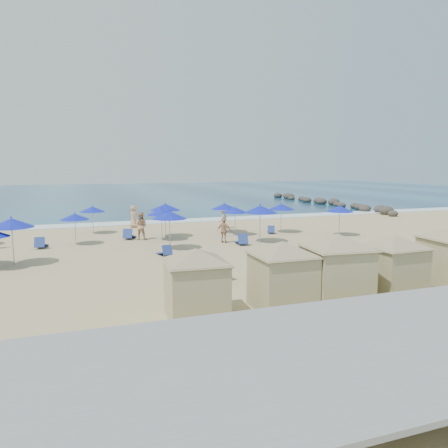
{
  "coord_description": "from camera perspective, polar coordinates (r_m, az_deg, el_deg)",
  "views": [
    {
      "loc": [
        -7.08,
        -22.73,
        5.14
      ],
      "look_at": [
        2.26,
        3.0,
        1.38
      ],
      "focal_mm": 35.0,
      "sensor_mm": 36.0,
      "label": 1
    }
  ],
  "objects": [
    {
      "name": "trash_bin",
      "position": [
        19.46,
        -0.71,
        -6.35
      ],
      "size": [
        0.96,
        0.96,
        0.75
      ],
      "primitive_type": "cube",
      "rotation": [
        0.0,
        0.0,
        0.33
      ],
      "color": "black",
      "rests_on": "ground"
    },
    {
      "name": "umbrella_3",
      "position": [
        24.57,
        -26.01,
        0.13
      ],
      "size": [
        2.22,
        2.22,
        2.53
      ],
      "color": "#A5A8AD",
      "rests_on": "ground"
    },
    {
      "name": "umbrella_4",
      "position": [
        33.76,
        -16.82,
        1.86
      ],
      "size": [
        1.86,
        1.86,
        2.12
      ],
      "color": "#A5A8AD",
      "rests_on": "ground"
    },
    {
      "name": "cabana_1",
      "position": [
        15.67,
        7.68,
        -5.51
      ],
      "size": [
        4.31,
        4.31,
        2.7
      ],
      "color": "tan",
      "rests_on": "ground"
    },
    {
      "name": "umbrella_7",
      "position": [
        31.56,
        1.46,
        1.84
      ],
      "size": [
        1.88,
        1.88,
        2.14
      ],
      "color": "#A5A8AD",
      "rests_on": "ground"
    },
    {
      "name": "cabana_3",
      "position": [
        18.31,
        21.26,
        -4.1
      ],
      "size": [
        4.26,
        4.26,
        2.67
      ],
      "color": "tan",
      "rests_on": "ground"
    },
    {
      "name": "umbrella_10",
      "position": [
        33.1,
        7.5,
        2.25
      ],
      "size": [
        2.0,
        2.0,
        2.27
      ],
      "color": "#A5A8AD",
      "rests_on": "ground"
    },
    {
      "name": "umbrella_13",
      "position": [
        30.97,
        -7.69,
        2.21
      ],
      "size": [
        2.18,
        2.18,
        2.48
      ],
      "color": "#A5A8AD",
      "rests_on": "ground"
    },
    {
      "name": "umbrella_9",
      "position": [
        32.78,
        0.06,
        2.32
      ],
      "size": [
        2.03,
        2.03,
        2.31
      ],
      "color": "#A5A8AD",
      "rests_on": "ground"
    },
    {
      "name": "seawall",
      "position": [
        12.47,
        16.81,
        -13.63
      ],
      "size": [
        160.0,
        6.1,
        1.22
      ],
      "color": "gray",
      "rests_on": "ground"
    },
    {
      "name": "umbrella_2",
      "position": [
        29.41,
        -18.92,
        0.91
      ],
      "size": [
        1.85,
        1.85,
        2.1
      ],
      "color": "#A5A8AD",
      "rests_on": "ground"
    },
    {
      "name": "beachgoer_3",
      "position": [
        35.13,
        -0.1,
        0.76
      ],
      "size": [
        1.19,
        1.18,
        1.65
      ],
      "primitive_type": "imported",
      "rotation": [
        0.0,
        0.0,
        3.93
      ],
      "color": "tan",
      "rests_on": "ground"
    },
    {
      "name": "rock_jetty",
      "position": [
        57.08,
        13.14,
        2.81
      ],
      "size": [
        2.56,
        26.66,
        0.96
      ],
      "color": "#2D2825",
      "rests_on": "ground"
    },
    {
      "name": "cabana_2",
      "position": [
        16.62,
        14.5,
        -4.54
      ],
      "size": [
        4.58,
        4.58,
        2.89
      ],
      "color": "tan",
      "rests_on": "ground"
    },
    {
      "name": "umbrella_11",
      "position": [
        32.45,
        14.88,
        1.93
      ],
      "size": [
        1.99,
        1.99,
        2.26
      ],
      "color": "#A5A8AD",
      "rests_on": "ground"
    },
    {
      "name": "beach_chair_5",
      "position": [
        32.83,
        6.15,
        -0.85
      ],
      "size": [
        0.93,
        1.26,
        0.63
      ],
      "color": "navy",
      "rests_on": "ground"
    },
    {
      "name": "beach_chair_3",
      "position": [
        24.92,
        -7.7,
        -3.61
      ],
      "size": [
        0.74,
        1.3,
        0.67
      ],
      "color": "navy",
      "rests_on": "ground"
    },
    {
      "name": "ground",
      "position": [
        24.36,
        -2.6,
        -4.38
      ],
      "size": [
        160.0,
        160.0,
        0.0
      ],
      "primitive_type": "plane",
      "color": "tan",
      "rests_on": "ground"
    },
    {
      "name": "beachgoer_4",
      "position": [
        36.34,
        -11.75,
        0.97
      ],
      "size": [
        0.79,
        1.01,
        1.83
      ],
      "primitive_type": "imported",
      "rotation": [
        0.0,
        0.0,
        1.83
      ],
      "color": "tan",
      "rests_on": "ground"
    },
    {
      "name": "surf_line",
      "position": [
        39.21,
        -9.38,
        0.24
      ],
      "size": [
        160.0,
        2.5,
        0.08
      ],
      "primitive_type": "cube",
      "color": "white",
      "rests_on": "ground"
    },
    {
      "name": "umbrella_6",
      "position": [
        26.43,
        -7.13,
        1.17
      ],
      "size": [
        2.14,
        2.14,
        2.43
      ],
      "color": "#A5A8AD",
      "rests_on": "ground"
    },
    {
      "name": "ocean",
      "position": [
        78.22,
        -14.76,
        3.81
      ],
      "size": [
        160.0,
        80.0,
        0.06
      ],
      "primitive_type": "cube",
      "color": "navy",
      "rests_on": "ground"
    },
    {
      "name": "umbrella_5",
      "position": [
        29.72,
        -8.15,
        1.59
      ],
      "size": [
        1.99,
        1.99,
        2.26
      ],
      "color": "#A5A8AD",
      "rests_on": "ground"
    },
    {
      "name": "beach_chair_1",
      "position": [
        29.21,
        -22.81,
        -2.42
      ],
      "size": [
        0.8,
        1.43,
        0.75
      ],
      "color": "navy",
      "rests_on": "ground"
    },
    {
      "name": "beachgoer_1",
      "position": [
        30.38,
        -10.84,
        -0.26
      ],
      "size": [
        1.13,
        1.03,
        1.9
      ],
      "primitive_type": "imported",
      "rotation": [
        0.0,
        0.0,
        2.73
      ],
      "color": "tan",
      "rests_on": "ground"
    },
    {
      "name": "cabana_0",
      "position": [
        14.63,
        -3.65,
        -6.59
      ],
      "size": [
        4.18,
        4.18,
        2.63
      ],
      "color": "tan",
      "rests_on": "ground"
    },
    {
      "name": "beachgoer_2",
      "position": [
        28.64,
        0.01,
        -0.88
      ],
      "size": [
        0.97,
        0.93,
        1.62
      ],
      "primitive_type": "imported",
      "rotation": [
        0.0,
        0.0,
        2.41
      ],
      "color": "tan",
      "rests_on": "ground"
    },
    {
      "name": "umbrella_8",
      "position": [
        28.7,
        4.76,
        1.94
      ],
      "size": [
        2.25,
        2.25,
        2.56
      ],
      "color": "#A5A8AD",
      "rests_on": "ground"
    },
    {
      "name": "beach_chair_4",
      "position": [
        28.07,
        2.34,
        -2.19
      ],
      "size": [
        0.87,
        1.49,
        0.77
      ],
      "color": "navy",
      "rests_on": "ground"
    },
    {
      "name": "beach_chair_2",
      "position": [
        30.89,
        -12.31,
        -1.44
      ],
      "size": [
        1.1,
        1.54,
        0.77
      ],
      "color": "navy",
      "rests_on": "ground"
    }
  ]
}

